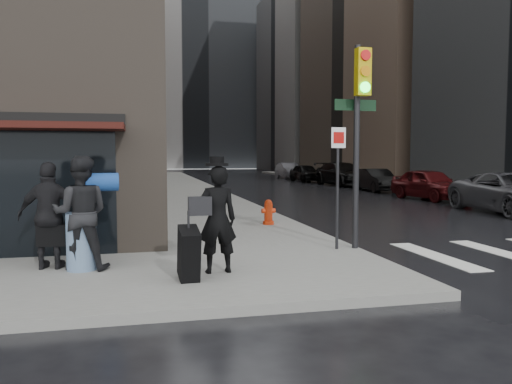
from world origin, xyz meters
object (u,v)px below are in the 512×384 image
parked_car_1 (429,184)px  parked_car_2 (377,180)px  man_overcoat (212,224)px  parked_car_5 (289,171)px  man_jeans (80,213)px  parked_car_3 (342,174)px  parked_car_4 (306,173)px  man_greycoat (50,216)px  traffic_light (357,118)px  fire_hydrant (268,213)px

parked_car_1 → parked_car_2: 5.76m
man_overcoat → parked_car_5: man_overcoat is taller
man_jeans → parked_car_1: man_jeans is taller
parked_car_3 → parked_car_5: parked_car_3 is taller
man_overcoat → parked_car_4: man_overcoat is taller
parked_car_1 → parked_car_3: parked_car_3 is taller
man_jeans → parked_car_4: bearing=-111.7°
parked_car_5 → parked_car_4: bearing=-92.2°
parked_car_1 → parked_car_3: 11.53m
parked_car_3 → man_greycoat: bearing=-126.6°
man_jeans → parked_car_2: size_ratio=0.48×
man_greycoat → parked_car_1: bearing=-131.9°
parked_car_4 → traffic_light: bearing=-108.7°
parked_car_1 → parked_car_4: bearing=85.8°
fire_hydrant → parked_car_5: parked_car_5 is taller
man_jeans → parked_car_4: size_ratio=0.47×
man_overcoat → parked_car_5: 38.32m
man_jeans → man_overcoat: bearing=162.7°
parked_car_1 → man_greycoat: bearing=-146.3°
fire_hydrant → man_overcoat: bearing=-113.1°
man_overcoat → fire_hydrant: (2.39, 5.60, -0.51)m
traffic_light → man_jeans: bearing=-175.3°
man_overcoat → parked_car_3: bearing=-119.8°
parked_car_2 → fire_hydrant: bearing=-123.7°
man_greycoat → parked_car_3: bearing=-114.0°
traffic_light → fire_hydrant: (-0.87, 4.04, -2.41)m
traffic_light → parked_car_4: 30.35m
man_jeans → parked_car_4: 32.90m
man_overcoat → parked_car_4: (11.88, 30.58, -0.27)m
fire_hydrant → parked_car_5: size_ratio=0.16×
man_greycoat → parked_car_2: size_ratio=0.46×
parked_car_5 → fire_hydrant: bearing=-107.1°
man_overcoat → traffic_light: size_ratio=0.47×
traffic_light → parked_car_3: 25.17m
man_jeans → man_greycoat: size_ratio=1.06×
man_overcoat → man_jeans: man_jeans is taller
man_overcoat → fire_hydrant: bearing=-115.9°
fire_hydrant → parked_car_4: 26.72m
man_overcoat → fire_hydrant: man_overcoat is taller
man_jeans → parked_car_5: man_jeans is taller
traffic_light → parked_car_5: (8.90, 34.78, -2.15)m
man_jeans → traffic_light: (5.40, 0.74, 1.75)m
man_overcoat → traffic_light: (3.26, 1.55, 1.90)m
parked_car_2 → man_jeans: bearing=-125.6°
man_overcoat → parked_car_5: bearing=-111.3°
parked_car_1 → parked_car_5: parked_car_1 is taller
parked_car_5 → man_jeans: bearing=-111.4°
fire_hydrant → parked_car_2: 16.79m
man_jeans → parked_car_4: (14.03, 29.76, -0.42)m
fire_hydrant → parked_car_1: parked_car_1 is taller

